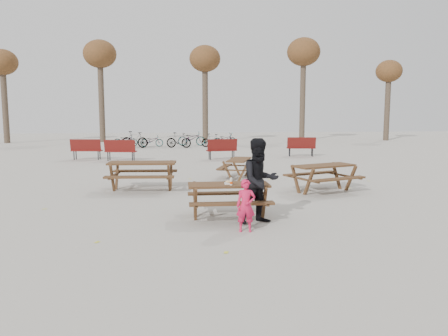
{
  "coord_description": "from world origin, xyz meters",
  "views": [
    {
      "loc": [
        -1.1,
        -9.53,
        2.38
      ],
      "look_at": [
        0.0,
        1.0,
        1.0
      ],
      "focal_mm": 35.0,
      "sensor_mm": 36.0,
      "label": 1
    }
  ],
  "objects": [
    {
      "name": "bread_roll",
      "position": [
        -0.01,
        -0.07,
        0.83
      ],
      "size": [
        0.14,
        0.06,
        0.05
      ],
      "primitive_type": "ellipsoid",
      "color": "tan",
      "rests_on": "food_tray"
    },
    {
      "name": "child",
      "position": [
        0.21,
        -1.16,
        0.52
      ],
      "size": [
        0.4,
        0.29,
        1.05
      ],
      "primitive_type": "imported",
      "rotation": [
        0.0,
        0.0,
        -0.09
      ],
      "color": "#D51A48",
      "rests_on": "ground"
    },
    {
      "name": "picnic_table_far",
      "position": [
        1.04,
        5.74,
        0.35
      ],
      "size": [
        1.76,
        1.96,
        0.7
      ],
      "primitive_type": null,
      "rotation": [
        0.0,
        0.0,
        1.24
      ],
      "color": "#362313",
      "rests_on": "ground"
    },
    {
      "name": "adult",
      "position": [
        0.6,
        -0.54,
        0.91
      ],
      "size": [
        1.07,
        0.95,
        1.82
      ],
      "primitive_type": "imported",
      "rotation": [
        0.0,
        0.0,
        0.35
      ],
      "color": "black",
      "rests_on": "ground"
    },
    {
      "name": "fallen_leaves",
      "position": [
        0.5,
        2.5,
        0.0
      ],
      "size": [
        11.0,
        11.0,
        0.01
      ],
      "primitive_type": null,
      "color": "gold",
      "rests_on": "ground"
    },
    {
      "name": "picnic_table_north",
      "position": [
        -2.2,
        3.73,
        0.43
      ],
      "size": [
        2.11,
        1.74,
        0.86
      ],
      "primitive_type": null,
      "rotation": [
        0.0,
        0.0,
        -0.07
      ],
      "color": "#362313",
      "rests_on": "ground"
    },
    {
      "name": "ground",
      "position": [
        0.0,
        0.0,
        0.0
      ],
      "size": [
        80.0,
        80.0,
        0.0
      ],
      "primitive_type": "plane",
      "color": "gray",
      "rests_on": "ground"
    },
    {
      "name": "main_picnic_table",
      "position": [
        0.0,
        0.0,
        0.59
      ],
      "size": [
        1.8,
        1.45,
        0.78
      ],
      "color": "#362313",
      "rests_on": "ground"
    },
    {
      "name": "tree_row",
      "position": [
        0.9,
        25.15,
        6.19
      ],
      "size": [
        32.17,
        3.52,
        8.26
      ],
      "color": "#382B21",
      "rests_on": "ground"
    },
    {
      "name": "picnic_table_east",
      "position": [
        3.17,
        2.9,
        0.4
      ],
      "size": [
        2.3,
        2.09,
        0.81
      ],
      "primitive_type": null,
      "rotation": [
        0.0,
        0.0,
        0.37
      ],
      "color": "#362313",
      "rests_on": "ground"
    },
    {
      "name": "bicycle_row",
      "position": [
        -1.3,
        20.17,
        0.48
      ],
      "size": [
        8.52,
        2.53,
        1.08
      ],
      "color": "black",
      "rests_on": "ground"
    },
    {
      "name": "food_tray",
      "position": [
        -0.01,
        -0.07,
        0.79
      ],
      "size": [
        0.18,
        0.11,
        0.03
      ],
      "primitive_type": "cube",
      "color": "white",
      "rests_on": "main_picnic_table"
    },
    {
      "name": "park_bench_row",
      "position": [
        -0.77,
        12.4,
        0.52
      ],
      "size": [
        12.61,
        1.81,
        1.03
      ],
      "color": "maroon",
      "rests_on": "ground"
    },
    {
      "name": "soda_bottle",
      "position": [
        0.03,
        -0.2,
        0.85
      ],
      "size": [
        0.07,
        0.07,
        0.17
      ],
      "color": "silver",
      "rests_on": "main_picnic_table"
    }
  ]
}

